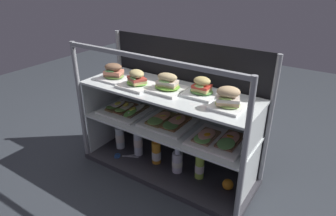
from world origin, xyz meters
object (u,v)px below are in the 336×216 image
object	(u,v)px
plated_roll_sandwich_far_left	(137,81)
juice_bottle_front_left_end	(138,142)
orange_fruit_beside_bottles	(228,184)
juice_bottle_back_left	(177,161)
open_sandwich_tray_mid_right	(168,122)
juice_bottle_back_right	(156,153)
open_sandwich_tray_left_of_center	(218,139)
plated_roll_sandwich_mid_right	(114,73)
kitchen_scissors	(121,156)
juice_bottle_front_middle	(120,137)
plated_roll_sandwich_center	(202,89)
plated_roll_sandwich_near_left_corner	(167,85)
juice_bottle_back_center	(200,166)
open_sandwich_tray_near_right_corner	(125,109)
plated_roll_sandwich_far_right	(228,99)

from	to	relation	value
plated_roll_sandwich_far_left	juice_bottle_front_left_end	distance (m)	0.51
plated_roll_sandwich_far_left	orange_fruit_beside_bottles	xyz separation A→B (m)	(0.66, 0.06, -0.58)
juice_bottle_front_left_end	juice_bottle_back_left	size ratio (longest dim) A/B	1.22
open_sandwich_tray_mid_right	juice_bottle_back_right	distance (m)	0.28
open_sandwich_tray_left_of_center	juice_bottle_front_left_end	xyz separation A→B (m)	(-0.63, 0.01, -0.24)
plated_roll_sandwich_mid_right	kitchen_scissors	world-z (taller)	plated_roll_sandwich_mid_right
juice_bottle_front_middle	kitchen_scissors	world-z (taller)	juice_bottle_front_middle
open_sandwich_tray_left_of_center	juice_bottle_back_right	bearing A→B (deg)	-179.67
plated_roll_sandwich_far_left	plated_roll_sandwich_center	distance (m)	0.43
kitchen_scissors	orange_fruit_beside_bottles	bearing A→B (deg)	7.46
open_sandwich_tray_left_of_center	juice_bottle_front_middle	world-z (taller)	open_sandwich_tray_left_of_center
plated_roll_sandwich_center	plated_roll_sandwich_near_left_corner	bearing A→B (deg)	-164.41
juice_bottle_front_left_end	juice_bottle_back_left	distance (m)	0.35
plated_roll_sandwich_near_left_corner	juice_bottle_back_right	size ratio (longest dim) A/B	0.94
plated_roll_sandwich_center	open_sandwich_tray_left_of_center	bearing A→B (deg)	-22.08
plated_roll_sandwich_far_left	orange_fruit_beside_bottles	world-z (taller)	plated_roll_sandwich_far_left
juice_bottle_back_center	orange_fruit_beside_bottles	size ratio (longest dim) A/B	3.25
juice_bottle_back_left	kitchen_scissors	xyz separation A→B (m)	(-0.44, -0.08, -0.08)
open_sandwich_tray_mid_right	juice_bottle_front_middle	distance (m)	0.50
open_sandwich_tray_mid_right	open_sandwich_tray_left_of_center	world-z (taller)	open_sandwich_tray_mid_right
open_sandwich_tray_near_right_corner	juice_bottle_front_left_end	distance (m)	0.26
plated_roll_sandwich_near_left_corner	plated_roll_sandwich_mid_right	bearing A→B (deg)	-176.91
juice_bottle_back_center	plated_roll_sandwich_near_left_corner	bearing A→B (deg)	-176.90
kitchen_scissors	juice_bottle_front_middle	bearing A→B (deg)	131.26
juice_bottle_back_left	kitchen_scissors	size ratio (longest dim) A/B	1.16
open_sandwich_tray_mid_right	juice_bottle_back_center	world-z (taller)	open_sandwich_tray_mid_right
plated_roll_sandwich_mid_right	plated_roll_sandwich_far_left	xyz separation A→B (m)	(0.22, -0.02, -0.00)
juice_bottle_front_left_end	open_sandwich_tray_near_right_corner	bearing A→B (deg)	179.27
open_sandwich_tray_near_right_corner	orange_fruit_beside_bottles	xyz separation A→B (m)	(0.82, 0.01, -0.31)
plated_roll_sandwich_near_left_corner	open_sandwich_tray_mid_right	distance (m)	0.27
plated_roll_sandwich_mid_right	plated_roll_sandwich_far_right	distance (m)	0.84
plated_roll_sandwich_far_left	juice_bottle_back_center	world-z (taller)	plated_roll_sandwich_far_left
juice_bottle_front_middle	juice_bottle_front_left_end	size ratio (longest dim) A/B	0.92
open_sandwich_tray_mid_right	juice_bottle_back_left	xyz separation A→B (m)	(0.10, -0.03, -0.27)
plated_roll_sandwich_far_right	juice_bottle_back_left	world-z (taller)	plated_roll_sandwich_far_right
juice_bottle_front_left_end	juice_bottle_back_center	size ratio (longest dim) A/B	1.10
open_sandwich_tray_left_of_center	juice_bottle_front_left_end	bearing A→B (deg)	179.32
juice_bottle_front_middle	kitchen_scissors	xyz separation A→B (m)	(0.08, -0.09, -0.09)
open_sandwich_tray_mid_right	open_sandwich_tray_left_of_center	size ratio (longest dim) A/B	1.00
orange_fruit_beside_bottles	juice_bottle_front_middle	bearing A→B (deg)	-179.26
plated_roll_sandwich_mid_right	juice_bottle_back_center	bearing A→B (deg)	3.09
open_sandwich_tray_mid_right	juice_bottle_back_left	size ratio (longest dim) A/B	1.56
juice_bottle_back_left	juice_bottle_back_right	bearing A→B (deg)	178.50
plated_roll_sandwich_near_left_corner	orange_fruit_beside_bottles	world-z (taller)	plated_roll_sandwich_near_left_corner
plated_roll_sandwich_far_left	plated_roll_sandwich_far_right	bearing A→B (deg)	1.58
plated_roll_sandwich_near_left_corner	juice_bottle_front_middle	distance (m)	0.68
juice_bottle_front_middle	juice_bottle_back_right	size ratio (longest dim) A/B	1.07
kitchen_scissors	plated_roll_sandwich_mid_right	bearing A→B (deg)	134.36
plated_roll_sandwich_mid_right	juice_bottle_back_left	size ratio (longest dim) A/B	0.92
juice_bottle_front_middle	kitchen_scissors	bearing A→B (deg)	-48.74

